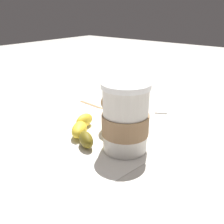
{
  "coord_description": "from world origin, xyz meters",
  "views": [
    {
      "loc": [
        -0.33,
        0.41,
        0.26
      ],
      "look_at": [
        0.0,
        0.0,
        0.05
      ],
      "focal_mm": 42.0,
      "sensor_mm": 36.0,
      "label": 1
    }
  ],
  "objects_px": {
    "coffee_cup": "(125,119)",
    "muffin": "(122,109)",
    "banana": "(83,129)",
    "sugar_packet": "(161,109)"
  },
  "relations": [
    {
      "from": "coffee_cup",
      "to": "muffin",
      "type": "relative_size",
      "value": 1.46
    },
    {
      "from": "banana",
      "to": "sugar_packet",
      "type": "bearing_deg",
      "value": -102.83
    },
    {
      "from": "sugar_packet",
      "to": "banana",
      "type": "bearing_deg",
      "value": 77.17
    },
    {
      "from": "coffee_cup",
      "to": "muffin",
      "type": "height_order",
      "value": "coffee_cup"
    },
    {
      "from": "muffin",
      "to": "banana",
      "type": "distance_m",
      "value": 0.1
    },
    {
      "from": "muffin",
      "to": "sugar_packet",
      "type": "height_order",
      "value": "muffin"
    },
    {
      "from": "banana",
      "to": "sugar_packet",
      "type": "distance_m",
      "value": 0.25
    },
    {
      "from": "coffee_cup",
      "to": "banana",
      "type": "height_order",
      "value": "coffee_cup"
    },
    {
      "from": "coffee_cup",
      "to": "sugar_packet",
      "type": "distance_m",
      "value": 0.24
    },
    {
      "from": "coffee_cup",
      "to": "banana",
      "type": "distance_m",
      "value": 0.11
    }
  ]
}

